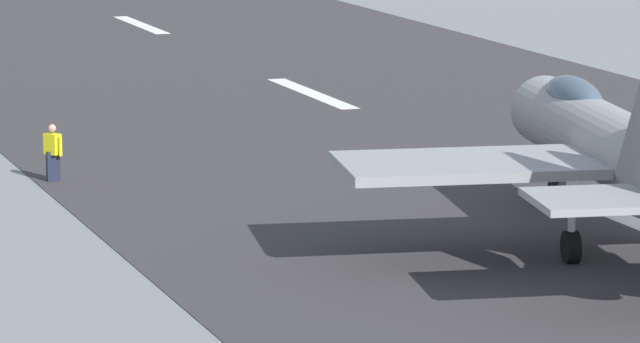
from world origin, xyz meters
name	(u,v)px	position (x,y,z in m)	size (l,w,h in m)	color
fighter_jet	(616,146)	(-0.48, 1.61, 2.39)	(17.10, 14.00, 5.59)	gray
crew_person	(53,153)	(11.91, 12.48, 0.81)	(0.60, 0.48, 1.62)	#1E2338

